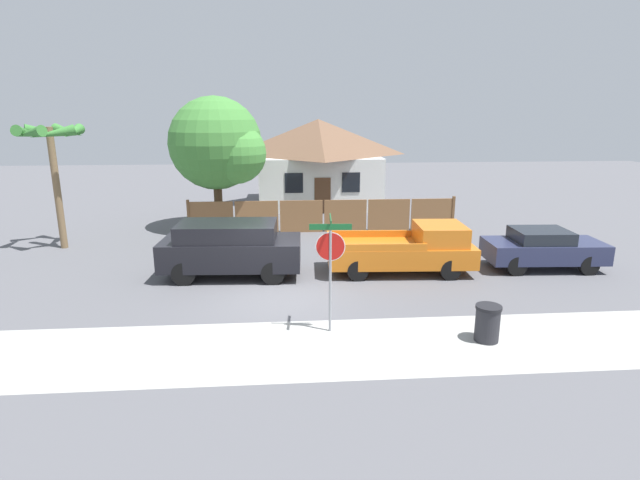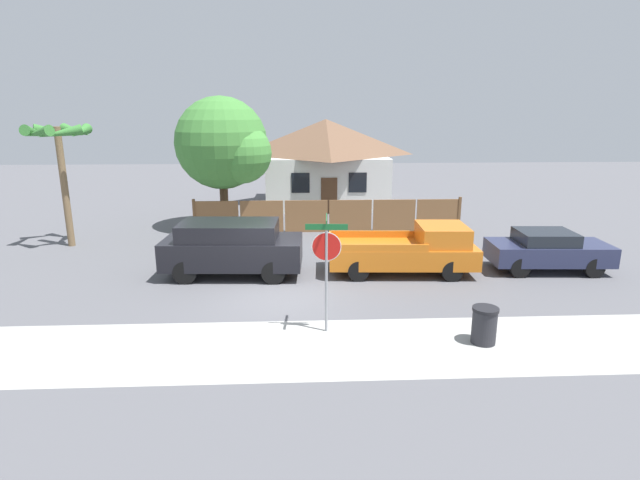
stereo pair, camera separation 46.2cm
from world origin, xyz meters
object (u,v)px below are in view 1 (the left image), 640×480
object	(u,v)px
orange_pickup	(407,249)
trash_bin	(487,323)
stop_sign	(330,254)
house	(318,160)
red_suv	(231,247)
palm_tree	(51,143)
parked_sedan	(543,248)
oak_tree	(220,146)

from	to	relation	value
orange_pickup	trash_bin	bearing A→B (deg)	-80.52
stop_sign	house	bearing A→B (deg)	90.53
red_suv	stop_sign	distance (m)	5.68
stop_sign	trash_bin	bearing A→B (deg)	-8.86
palm_tree	orange_pickup	world-z (taller)	palm_tree
house	parked_sedan	bearing A→B (deg)	-62.74
house	red_suv	distance (m)	14.52
house	oak_tree	bearing A→B (deg)	-127.59
red_suv	parked_sedan	bearing A→B (deg)	2.93
stop_sign	red_suv	bearing A→B (deg)	126.04
orange_pickup	trash_bin	distance (m)	5.62
parked_sedan	stop_sign	xyz separation A→B (m)	(-8.20, -4.72, 1.32)
trash_bin	stop_sign	bearing A→B (deg)	167.31
oak_tree	trash_bin	size ratio (longest dim) A/B	6.72
orange_pickup	trash_bin	xyz separation A→B (m)	(0.64, -5.58, -0.36)
palm_tree	trash_bin	size ratio (longest dim) A/B	5.44
oak_tree	parked_sedan	size ratio (longest dim) A/B	1.49
red_suv	palm_tree	bearing A→B (deg)	152.75
orange_pickup	parked_sedan	xyz separation A→B (m)	(5.00, 0.02, -0.07)
oak_tree	orange_pickup	size ratio (longest dim) A/B	1.21
palm_tree	parked_sedan	size ratio (longest dim) A/B	1.20
orange_pickup	trash_bin	world-z (taller)	orange_pickup
palm_tree	orange_pickup	bearing A→B (deg)	-17.59
parked_sedan	palm_tree	bearing A→B (deg)	169.93
orange_pickup	palm_tree	bearing A→B (deg)	165.33
red_suv	stop_sign	bearing A→B (deg)	-54.86
oak_tree	red_suv	distance (m)	7.87
palm_tree	trash_bin	xyz separation A→B (m)	(14.18, -9.87, -3.86)
house	red_suv	world-z (taller)	house
oak_tree	trash_bin	xyz separation A→B (m)	(7.88, -12.81, -3.53)
house	orange_pickup	size ratio (longest dim) A/B	1.46
red_suv	trash_bin	size ratio (longest dim) A/B	5.18
red_suv	trash_bin	bearing A→B (deg)	-36.40
oak_tree	stop_sign	size ratio (longest dim) A/B	2.05
oak_tree	parked_sedan	bearing A→B (deg)	-30.54
house	palm_tree	distance (m)	14.98
oak_tree	trash_bin	distance (m)	15.45
orange_pickup	parked_sedan	distance (m)	5.00
house	orange_pickup	xyz separation A→B (m)	(2.14, -13.86, -1.81)
red_suv	oak_tree	bearing A→B (deg)	101.26
parked_sedan	stop_sign	size ratio (longest dim) A/B	1.38
palm_tree	oak_tree	bearing A→B (deg)	25.02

